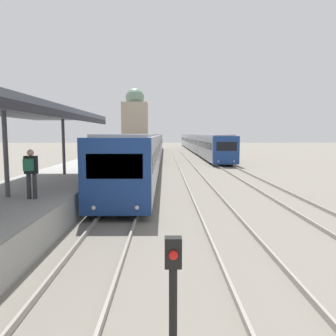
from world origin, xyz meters
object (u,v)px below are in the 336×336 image
object	(u,v)px
train_near	(151,145)
signal_post_near	(173,301)
train_far	(196,142)
person_on_platform	(31,170)

from	to	relation	value
train_near	signal_post_near	size ratio (longest dim) A/B	30.39
train_far	signal_post_near	distance (m)	57.68
train_near	signal_post_near	world-z (taller)	train_near
train_near	person_on_platform	bearing A→B (deg)	-94.90
train_near	signal_post_near	bearing A→B (deg)	-87.21
train_far	signal_post_near	xyz separation A→B (m)	(-5.83, -57.38, -0.49)
person_on_platform	train_near	bearing A→B (deg)	85.10
train_near	signal_post_near	xyz separation A→B (m)	(1.88, -38.52, -0.53)
train_near	train_far	size ratio (longest dim) A/B	1.03
train_far	person_on_platform	bearing A→B (deg)	-101.70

